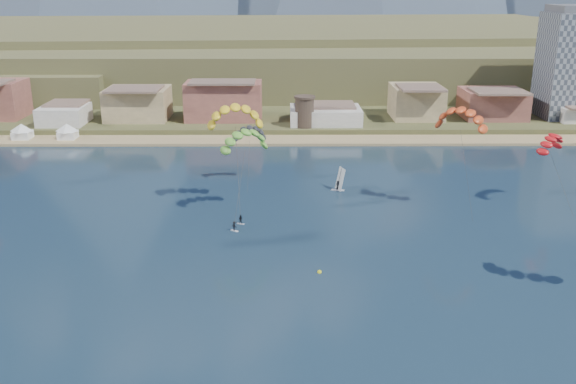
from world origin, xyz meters
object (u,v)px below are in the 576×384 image
(kitesurfer_yellow, at_px, (235,113))
(buoy, at_px, (319,272))
(kitesurfer_green, at_px, (245,137))
(windsurfer, at_px, (339,183))
(watchtower, at_px, (305,111))

(kitesurfer_yellow, distance_m, buoy, 37.42)
(kitesurfer_green, xyz_separation_m, buoy, (12.18, -25.51, -14.18))
(kitesurfer_green, distance_m, windsurfer, 25.95)
(windsurfer, xyz_separation_m, buoy, (-5.93, -38.99, -1.38))
(kitesurfer_yellow, height_order, buoy, kitesurfer_yellow)
(kitesurfer_yellow, distance_m, kitesurfer_green, 5.89)
(windsurfer, relative_size, buoy, 7.36)
(watchtower, xyz_separation_m, kitesurfer_green, (-12.61, -64.04, 7.92))
(buoy, bearing_deg, watchtower, 89.73)
(buoy, bearing_deg, windsurfer, 81.36)
(watchtower, height_order, windsurfer, watchtower)
(kitesurfer_green, bearing_deg, buoy, -64.47)
(windsurfer, distance_m, buoy, 39.46)
(watchtower, height_order, buoy, watchtower)
(kitesurfer_green, distance_m, buoy, 31.63)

